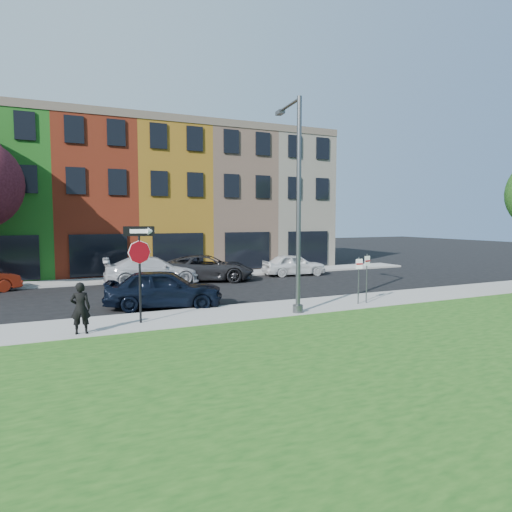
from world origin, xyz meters
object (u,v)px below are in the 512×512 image
man (80,308)px  sedan_near (164,289)px  stop_sign (139,255)px  street_lamp (297,206)px

man → sedan_near: man is taller
stop_sign → man: 2.66m
man → street_lamp: street_lamp is taller
stop_sign → street_lamp: (5.90, -0.61, 1.74)m
man → street_lamp: 8.58m
stop_sign → man: bearing=-150.5°
sedan_near → man: bearing=152.8°
sedan_near → street_lamp: 6.55m
stop_sign → street_lamp: 6.18m
man → street_lamp: (7.91, 0.14, 3.31)m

